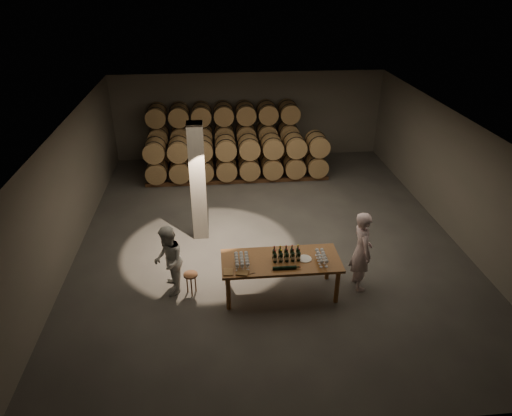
{
  "coord_description": "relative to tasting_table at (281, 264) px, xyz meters",
  "views": [
    {
      "loc": [
        -1.33,
        -10.65,
        6.56
      ],
      "look_at": [
        -0.35,
        -0.43,
        1.1
      ],
      "focal_mm": 32.0,
      "sensor_mm": 36.0,
      "label": 1
    }
  ],
  "objects": [
    {
      "name": "tasting_table",
      "position": [
        0.0,
        0.0,
        0.0
      ],
      "size": [
        2.6,
        1.1,
        0.9
      ],
      "color": "brown",
      "rests_on": "ground"
    },
    {
      "name": "pen",
      "position": [
        -0.68,
        -0.45,
        0.11
      ],
      "size": [
        0.14,
        0.05,
        0.01
      ],
      "primitive_type": "cylinder",
      "rotation": [
        0.0,
        1.57,
        0.29
      ],
      "color": "black",
      "rests_on": "tasting_table"
    },
    {
      "name": "room",
      "position": [
        -1.8,
        2.7,
        0.8
      ],
      "size": [
        12.0,
        12.0,
        12.0
      ],
      "color": "#4C4947",
      "rests_on": "ground"
    },
    {
      "name": "barrel_stack_front",
      "position": [
        -0.57,
        6.3,
        0.03
      ],
      "size": [
        6.26,
        0.95,
        1.57
      ],
      "color": "brown",
      "rests_on": "ground"
    },
    {
      "name": "plate",
      "position": [
        0.52,
        -0.02,
        0.11
      ],
      "size": [
        0.3,
        0.3,
        0.02
      ],
      "primitive_type": "cylinder",
      "color": "white",
      "rests_on": "tasting_table"
    },
    {
      "name": "bottle_cluster",
      "position": [
        0.12,
        -0.0,
        0.22
      ],
      "size": [
        0.6,
        0.23,
        0.32
      ],
      "color": "black",
      "rests_on": "tasting_table"
    },
    {
      "name": "notebook_near",
      "position": [
        -0.87,
        -0.41,
        0.12
      ],
      "size": [
        0.28,
        0.25,
        0.03
      ],
      "primitive_type": "cube",
      "rotation": [
        0.0,
        0.0,
        -0.25
      ],
      "color": "olive",
      "rests_on": "tasting_table"
    },
    {
      "name": "notebook_corner",
      "position": [
        -1.16,
        -0.35,
        0.12
      ],
      "size": [
        0.21,
        0.26,
        0.02
      ],
      "primitive_type": "cube",
      "rotation": [
        0.0,
        0.0,
        -0.04
      ],
      "color": "olive",
      "rests_on": "tasting_table"
    },
    {
      "name": "glass_cluster_left",
      "position": [
        -0.86,
        -0.08,
        0.23
      ],
      "size": [
        0.31,
        0.53,
        0.18
      ],
      "color": "silver",
      "rests_on": "tasting_table"
    },
    {
      "name": "glass_cluster_right",
      "position": [
        0.87,
        -0.13,
        0.23
      ],
      "size": [
        0.2,
        0.53,
        0.18
      ],
      "color": "silver",
      "rests_on": "tasting_table"
    },
    {
      "name": "person_woman",
      "position": [
        -2.46,
        0.3,
        0.03
      ],
      "size": [
        0.7,
        0.86,
        1.65
      ],
      "primitive_type": "imported",
      "rotation": [
        0.0,
        0.0,
        -1.47
      ],
      "color": "silver",
      "rests_on": "ground"
    },
    {
      "name": "lying_bottles",
      "position": [
        0.03,
        -0.35,
        0.14
      ],
      "size": [
        0.6,
        0.08,
        0.08
      ],
      "color": "black",
      "rests_on": "tasting_table"
    },
    {
      "name": "barrel_stack_back",
      "position": [
        -0.96,
        7.7,
        0.4
      ],
      "size": [
        5.48,
        0.95,
        2.31
      ],
      "color": "brown",
      "rests_on": "ground"
    },
    {
      "name": "person_man",
      "position": [
        1.82,
        0.09,
        0.16
      ],
      "size": [
        0.5,
        0.73,
        1.92
      ],
      "primitive_type": "imported",
      "rotation": [
        0.0,
        0.0,
        1.63
      ],
      "color": "white",
      "rests_on": "ground"
    },
    {
      "name": "stool",
      "position": [
        -1.99,
        0.17,
        -0.36
      ],
      "size": [
        0.32,
        0.32,
        0.53
      ],
      "rotation": [
        0.0,
        0.0,
        0.06
      ],
      "color": "brown",
      "rests_on": "ground"
    }
  ]
}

